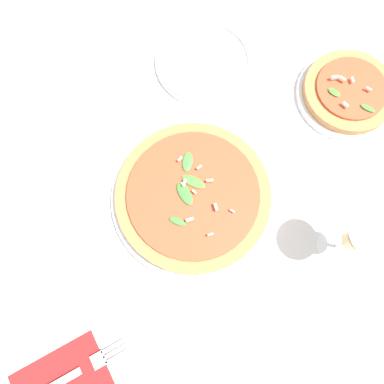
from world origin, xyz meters
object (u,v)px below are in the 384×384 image
Objects in this scene: pizza_personal_side at (348,93)px; fork at (65,379)px; side_plate_white at (204,61)px; pizza_arugula_main at (192,194)px; wine_glass at (362,238)px.

pizza_personal_side is 0.90× the size of fork.
side_plate_white reaches higher than fork.
pizza_arugula_main is 1.99× the size of wine_glass.
pizza_personal_side is (0.38, 0.06, -0.00)m from pizza_arugula_main.
pizza_personal_side is at bearing 8.38° from pizza_arugula_main.
pizza_arugula_main is at bearing 134.64° from wine_glass.
pizza_personal_side is 0.30m from side_plate_white.
wine_glass is 0.69× the size of fork.
wine_glass is 0.75× the size of side_plate_white.
wine_glass is at bearing -124.86° from pizza_personal_side.
pizza_personal_side is 0.74m from fork.
fork is at bearing 179.42° from wine_glass.
pizza_personal_side is at bearing -40.65° from side_plate_white.
pizza_arugula_main is 0.30m from wine_glass.
fork is at bearing -149.16° from pizza_arugula_main.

